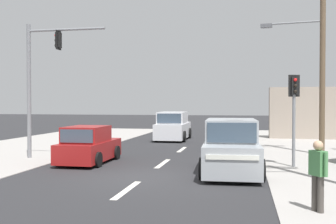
% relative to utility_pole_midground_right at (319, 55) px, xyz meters
% --- Properties ---
extents(ground_plane, '(140.00, 140.00, 0.00)m').
position_rel_utility_pole_midground_right_xyz_m(ground_plane, '(-6.76, -7.07, -4.78)').
color(ground_plane, '#28282B').
extents(lane_dash_near, '(0.20, 2.40, 0.01)m').
position_rel_utility_pole_midground_right_xyz_m(lane_dash_near, '(-6.76, -9.07, -4.77)').
color(lane_dash_near, silver).
rests_on(lane_dash_near, ground).
extents(lane_dash_mid, '(0.20, 2.40, 0.01)m').
position_rel_utility_pole_midground_right_xyz_m(lane_dash_mid, '(-6.76, -4.07, -4.77)').
color(lane_dash_mid, silver).
rests_on(lane_dash_mid, ground).
extents(lane_dash_far, '(0.20, 2.40, 0.01)m').
position_rel_utility_pole_midground_right_xyz_m(lane_dash_far, '(-6.76, 0.93, -4.77)').
color(lane_dash_far, silver).
rests_on(lane_dash_far, ground).
extents(utility_pole_midground_right, '(3.77, 0.64, 8.85)m').
position_rel_utility_pole_midground_right_xyz_m(utility_pole_midground_right, '(0.00, 0.00, 0.00)').
color(utility_pole_midground_right, brown).
rests_on(utility_pole_midground_right, ground).
extents(traffic_signal_mast, '(3.69, 0.44, 6.00)m').
position_rel_utility_pole_midground_right_xyz_m(traffic_signal_mast, '(-12.44, -3.63, -0.95)').
color(traffic_signal_mast, slate).
rests_on(traffic_signal_mast, ground).
extents(pedestal_signal_right_kerb, '(0.43, 0.31, 3.56)m').
position_rel_utility_pole_midground_right_xyz_m(pedestal_signal_right_kerb, '(-1.61, -4.02, -2.36)').
color(pedestal_signal_right_kerb, slate).
rests_on(pedestal_signal_right_kerb, ground).
extents(hatchback_kerbside_parked, '(1.78, 3.64, 1.53)m').
position_rel_utility_pole_midground_right_xyz_m(hatchback_kerbside_parked, '(-9.81, -4.48, -4.08)').
color(hatchback_kerbside_parked, maroon).
rests_on(hatchback_kerbside_parked, ground).
extents(sedan_oncoming_mid, '(1.92, 4.26, 1.56)m').
position_rel_utility_pole_midground_right_xyz_m(sedan_oncoming_mid, '(-4.01, 1.96, -4.07)').
color(sedan_oncoming_mid, '#A3A8AD').
rests_on(sedan_oncoming_mid, ground).
extents(suv_oncoming_near, '(2.22, 4.61, 1.90)m').
position_rel_utility_pole_midground_right_xyz_m(suv_oncoming_near, '(-3.94, -5.70, -3.89)').
color(suv_oncoming_near, '#A3A8AD').
rests_on(suv_oncoming_near, ground).
extents(suv_receding_far, '(2.10, 4.56, 1.90)m').
position_rel_utility_pole_midground_right_xyz_m(suv_receding_far, '(-8.21, 6.30, -3.89)').
color(suv_receding_far, silver).
rests_on(suv_receding_far, ground).
extents(pedestrian_at_kerb, '(0.38, 0.48, 1.63)m').
position_rel_utility_pole_midground_right_xyz_m(pedestrian_at_kerb, '(-1.86, -10.49, -3.85)').
color(pedestrian_at_kerb, '#47423D').
rests_on(pedestrian_at_kerb, ground).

